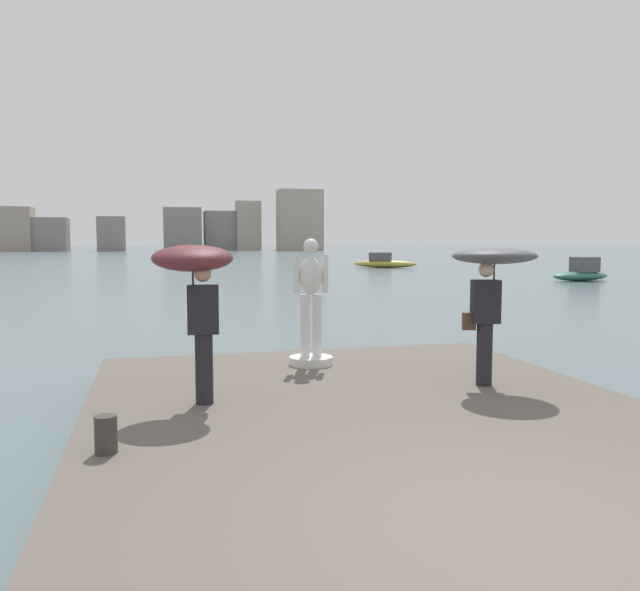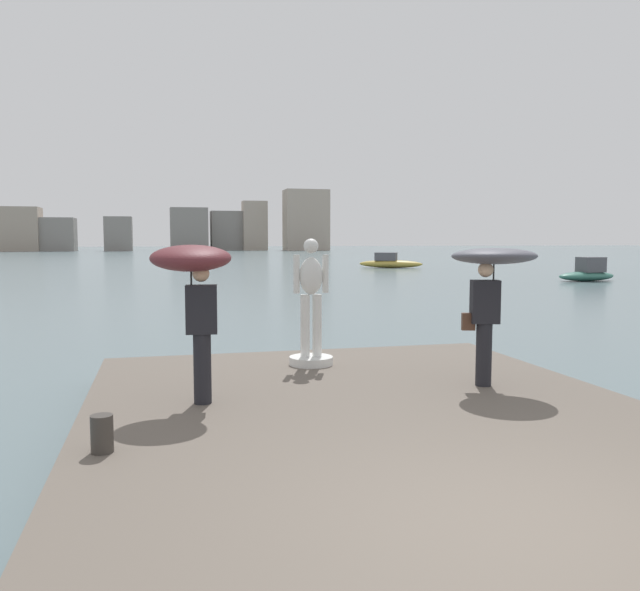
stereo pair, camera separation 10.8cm
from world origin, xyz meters
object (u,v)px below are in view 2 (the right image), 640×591
object	(u,v)px
onlooker_right	(491,273)
statue_white_figure	(311,314)
boat_near	(390,262)
mooring_bollard	(102,434)
onlooker_left	(194,276)
boat_mid	(588,273)

from	to	relation	value
onlooker_right	statue_white_figure	bearing A→B (deg)	135.67
boat_near	statue_white_figure	bearing A→B (deg)	-111.75
onlooker_right	mooring_bollard	world-z (taller)	onlooker_right
statue_white_figure	onlooker_left	world-z (taller)	statue_white_figure
boat_near	boat_mid	size ratio (longest dim) A/B	1.43
onlooker_left	onlooker_right	distance (m)	4.05
mooring_bollard	boat_near	size ratio (longest dim) A/B	0.07
onlooker_right	boat_near	world-z (taller)	onlooker_right
onlooker_right	boat_mid	bearing A→B (deg)	51.09
onlooker_right	onlooker_left	bearing A→B (deg)	-179.88
onlooker_left	mooring_bollard	world-z (taller)	onlooker_left
onlooker_left	onlooker_right	xyz separation A→B (m)	(4.05, 0.01, -0.02)
onlooker_right	boat_near	bearing A→B (deg)	71.55
statue_white_figure	boat_mid	size ratio (longest dim) A/B	0.55
statue_white_figure	mooring_bollard	size ratio (longest dim) A/B	5.63
onlooker_left	onlooker_right	size ratio (longest dim) A/B	1.04
boat_mid	statue_white_figure	bearing A→B (deg)	-134.16
boat_mid	onlooker_right	bearing A→B (deg)	-128.91
statue_white_figure	onlooker_left	bearing A→B (deg)	-133.78
statue_white_figure	boat_near	world-z (taller)	statue_white_figure
onlooker_left	boat_mid	world-z (taller)	onlooker_left
onlooker_right	boat_near	distance (m)	46.93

